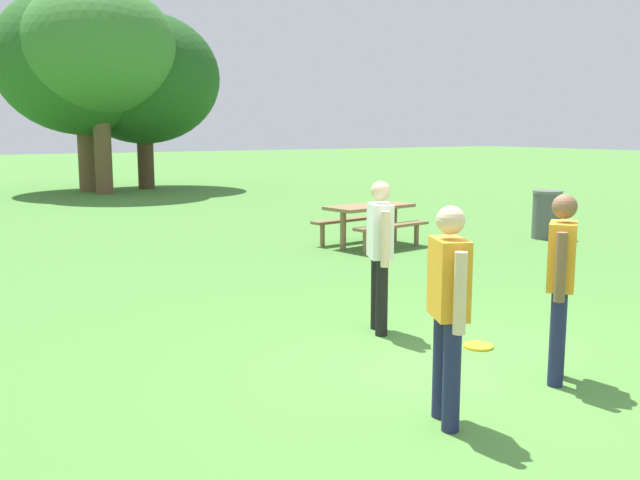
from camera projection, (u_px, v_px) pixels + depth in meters
ground_plane at (468, 378)px, 6.29m from camera, size 120.00×120.00×0.00m
person_thrower at (448, 301)px, 5.18m from camera, size 0.36×0.56×1.64m
person_catcher at (380, 246)px, 7.57m from camera, size 0.36×0.56×1.64m
person_bystander at (561, 275)px, 6.08m from camera, size 0.50×0.41×1.64m
frisbee at (478, 346)px, 7.17m from camera, size 0.30×0.30×0.03m
picnic_table_near at (370, 216)px, 13.25m from camera, size 1.89×1.66×0.77m
trash_can_beside_table at (547, 214)px, 14.18m from camera, size 0.59×0.59×0.96m
tree_slender_mid at (82, 61)px, 24.21m from camera, size 5.89×5.89×6.95m
tree_back_left at (98, 50)px, 23.18m from camera, size 5.07×5.07×6.88m
tree_back_right at (143, 79)px, 25.33m from camera, size 5.46×5.46×6.27m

